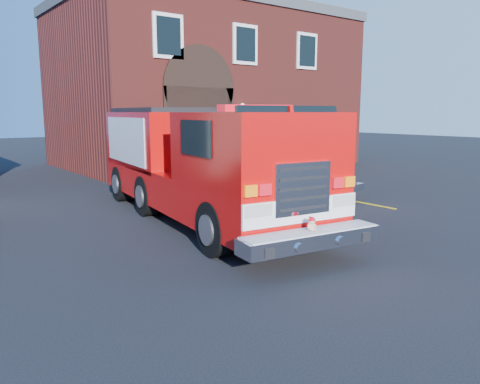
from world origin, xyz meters
TOP-DOWN VIEW (x-y plane):
  - ground at (0.00, 0.00)m, footprint 100.00×100.00m
  - parking_stripe_near at (6.50, 1.00)m, footprint 0.12×3.00m
  - parking_stripe_mid at (6.50, 4.00)m, footprint 0.12×3.00m
  - parking_stripe_far at (6.50, 7.00)m, footprint 0.12×3.00m
  - fire_station at (8.99, 13.98)m, footprint 15.20×10.20m
  - fire_engine at (1.05, 2.08)m, footprint 4.08×10.26m
  - secondary_truck at (4.98, 4.86)m, footprint 3.32×7.99m

SIDE VIEW (x-z plane):
  - ground at x=0.00m, z-range 0.00..0.00m
  - parking_stripe_near at x=6.50m, z-range 0.00..0.01m
  - parking_stripe_mid at x=6.50m, z-range 0.00..0.01m
  - parking_stripe_far at x=6.50m, z-range 0.00..0.01m
  - secondary_truck at x=4.98m, z-range 0.11..2.63m
  - fire_engine at x=1.05m, z-range 0.06..3.13m
  - fire_station at x=8.99m, z-range 0.03..8.48m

